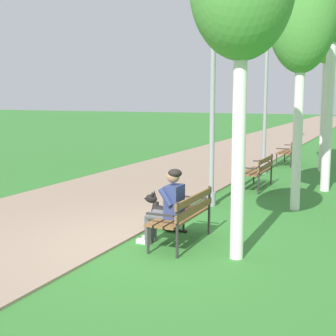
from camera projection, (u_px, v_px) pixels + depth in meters
The scene contains 12 objects.
ground_plane at pixel (147, 245), 7.74m from camera, with size 120.00×120.00×0.00m, color #33752D.
paved_path at pixel (285, 134), 30.32m from camera, with size 4.25×60.00×0.04m, color gray.
park_bench_near at pixel (184, 213), 7.72m from camera, with size 0.55×1.50×0.85m.
park_bench_mid at pixel (258, 169), 12.36m from camera, with size 0.55×1.50×0.85m.
park_bench_far at pixel (290, 150), 16.73m from camera, with size 0.55×1.50×0.85m.
person_seated_on_near_bench at pixel (168, 204), 7.63m from camera, with size 0.74×0.49×1.25m.
dog_black at pixel (163, 216), 8.54m from camera, with size 0.83×0.30×0.71m.
lamp_post_near at pixel (212, 112), 10.20m from camera, with size 0.24×0.24×3.96m.
lamp_post_mid at pixel (265, 101), 14.66m from camera, with size 0.24×0.24×4.31m.
birch_tree_second at pixel (303, 7), 9.53m from camera, with size 1.44×1.38×5.56m.
birch_tree_fourth at pixel (327, 22), 14.64m from camera, with size 1.47×1.28×5.95m.
pedestrian_distant at pixel (299, 122), 28.67m from camera, with size 0.32×0.22×1.65m.
Camera 1 is at (3.44, -6.64, 2.37)m, focal length 51.26 mm.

